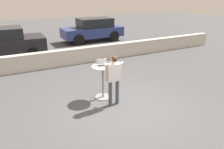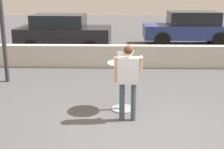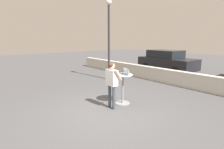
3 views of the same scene
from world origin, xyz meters
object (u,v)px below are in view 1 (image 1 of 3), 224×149
(cafe_table, at_px, (103,79))
(laptop, at_px, (102,64))
(coffee_mug, at_px, (110,64))
(standing_person, at_px, (114,74))
(parked_car_near_street, at_px, (5,43))
(parked_car_further_down, at_px, (93,29))

(cafe_table, bearing_deg, laptop, 82.21)
(coffee_mug, distance_m, standing_person, 0.59)
(laptop, distance_m, parked_car_near_street, 7.04)
(parked_car_near_street, relative_size, parked_car_further_down, 0.95)
(coffee_mug, relative_size, parked_car_further_down, 0.03)
(laptop, xyz_separation_m, standing_person, (0.08, -0.65, -0.14))
(cafe_table, distance_m, laptop, 0.49)
(laptop, bearing_deg, parked_car_further_down, 68.91)
(parked_car_near_street, bearing_deg, laptop, -68.87)
(coffee_mug, bearing_deg, parked_car_further_down, 70.55)
(parked_car_further_down, bearing_deg, cafe_table, -111.00)
(cafe_table, xyz_separation_m, parked_car_further_down, (3.17, 8.27, 0.15))
(parked_car_near_street, distance_m, parked_car_further_down, 5.93)
(cafe_table, xyz_separation_m, standing_person, (0.09, -0.59, 0.34))
(parked_car_near_street, xyz_separation_m, parked_car_further_down, (5.70, 1.64, 0.01))
(standing_person, distance_m, parked_car_near_street, 7.67)
(cafe_table, distance_m, parked_car_further_down, 8.86)
(coffee_mug, bearing_deg, cafe_table, 171.35)
(cafe_table, bearing_deg, coffee_mug, -8.65)
(laptop, distance_m, coffee_mug, 0.25)
(laptop, distance_m, parked_car_further_down, 8.80)
(parked_car_near_street, bearing_deg, cafe_table, -69.13)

